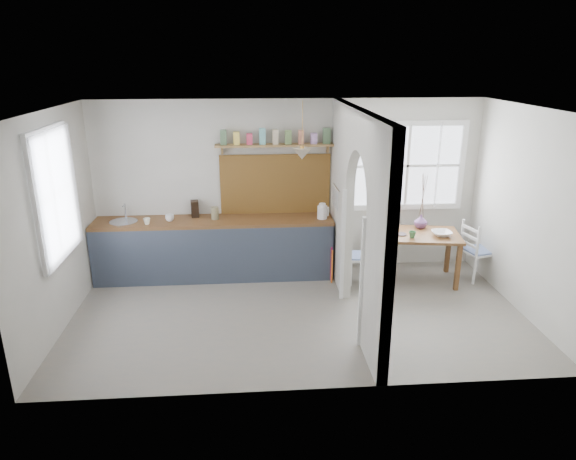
{
  "coord_description": "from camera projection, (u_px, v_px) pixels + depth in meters",
  "views": [
    {
      "loc": [
        -0.59,
        -5.93,
        3.17
      ],
      "look_at": [
        -0.11,
        0.37,
        1.03
      ],
      "focal_mm": 32.0,
      "sensor_mm": 36.0,
      "label": 1
    }
  ],
  "objects": [
    {
      "name": "partition",
      "position": [
        355.0,
        204.0,
        6.3
      ],
      "size": [
        0.12,
        3.2,
        2.6
      ],
      "color": "silver",
      "rests_on": "floor"
    },
    {
      "name": "jar",
      "position": [
        215.0,
        213.0,
        7.52
      ],
      "size": [
        0.12,
        0.12,
        0.18
      ],
      "primitive_type": "cylinder",
      "rotation": [
        0.0,
        0.0,
        0.05
      ],
      "color": "#7E7957",
      "rests_on": "counter"
    },
    {
      "name": "pendant_lamp",
      "position": [
        302.0,
        154.0,
        7.16
      ],
      "size": [
        0.26,
        0.26,
        0.16
      ],
      "primitive_type": "cone",
      "color": "beige",
      "rests_on": "ceiling"
    },
    {
      "name": "utensil_rail",
      "position": [
        337.0,
        188.0,
        7.09
      ],
      "size": [
        0.02,
        0.5,
        0.02
      ],
      "primitive_type": "cylinder",
      "rotation": [
        1.57,
        0.0,
        0.0
      ],
      "color": "silver",
      "rests_on": "partition"
    },
    {
      "name": "towel_orange",
      "position": [
        332.0,
        267.0,
        7.5
      ],
      "size": [
        0.02,
        0.03,
        0.52
      ],
      "primitive_type": "cube",
      "color": "orange",
      "rests_on": "counter"
    },
    {
      "name": "chair_left",
      "position": [
        362.0,
        256.0,
        7.49
      ],
      "size": [
        0.42,
        0.42,
        0.82
      ],
      "primitive_type": null,
      "rotation": [
        0.0,
        0.0,
        -1.7
      ],
      "color": "white",
      "rests_on": "floor"
    },
    {
      "name": "plate",
      "position": [
        401.0,
        234.0,
        7.41
      ],
      "size": [
        0.17,
        0.17,
        0.01
      ],
      "primitive_type": "cylinder",
      "rotation": [
        0.0,
        0.0,
        -0.02
      ],
      "color": "#302526",
      "rests_on": "dining_table"
    },
    {
      "name": "vase",
      "position": [
        421.0,
        221.0,
        7.68
      ],
      "size": [
        0.25,
        0.25,
        0.2
      ],
      "primitive_type": "imported",
      "rotation": [
        0.0,
        0.0,
        0.39
      ],
      "color": "#70467D",
      "rests_on": "dining_table"
    },
    {
      "name": "mug_a",
      "position": [
        147.0,
        221.0,
        7.3
      ],
      "size": [
        0.11,
        0.11,
        0.09
      ],
      "primitive_type": "imported",
      "rotation": [
        0.0,
        0.0,
        0.2
      ],
      "color": "white",
      "rests_on": "counter"
    },
    {
      "name": "ceiling",
      "position": [
        300.0,
        109.0,
        5.83
      ],
      "size": [
        5.8,
        3.2,
        0.01
      ],
      "primitive_type": "cube",
      "color": "silver",
      "rests_on": "walls"
    },
    {
      "name": "table_cup",
      "position": [
        412.0,
        235.0,
        7.27
      ],
      "size": [
        0.13,
        0.13,
        0.1
      ],
      "primitive_type": "imported",
      "rotation": [
        0.0,
        0.0,
        0.42
      ],
      "color": "#437C4A",
      "rests_on": "dining_table"
    },
    {
      "name": "floor",
      "position": [
        298.0,
        314.0,
        6.66
      ],
      "size": [
        5.8,
        3.2,
        0.01
      ],
      "primitive_type": "cube",
      "color": "gray",
      "rests_on": "ground"
    },
    {
      "name": "chair_right",
      "position": [
        479.0,
        250.0,
        7.61
      ],
      "size": [
        0.49,
        0.49,
        0.89
      ],
      "primitive_type": null,
      "rotation": [
        0.0,
        0.0,
        1.82
      ],
      "color": "white",
      "rests_on": "floor"
    },
    {
      "name": "walls",
      "position": [
        299.0,
        218.0,
        6.25
      ],
      "size": [
        5.81,
        3.21,
        2.6
      ],
      "color": "silver",
      "rests_on": "floor"
    },
    {
      "name": "dining_table",
      "position": [
        417.0,
        257.0,
        7.58
      ],
      "size": [
        1.27,
        0.95,
        0.73
      ],
      "primitive_type": null,
      "rotation": [
        0.0,
        0.0,
        -0.16
      ],
      "color": "brown",
      "rests_on": "floor"
    },
    {
      "name": "towel_magenta",
      "position": [
        331.0,
        263.0,
        7.56
      ],
      "size": [
        0.02,
        0.03,
        0.51
      ],
      "primitive_type": "cube",
      "color": "#B50F4E",
      "rests_on": "counter"
    },
    {
      "name": "shelf",
      "position": [
        275.0,
        141.0,
        7.41
      ],
      "size": [
        1.75,
        0.2,
        0.21
      ],
      "color": "olive",
      "rests_on": "walls"
    },
    {
      "name": "sink",
      "position": [
        124.0,
        222.0,
        7.43
      ],
      "size": [
        0.4,
        0.4,
        0.02
      ],
      "primitive_type": "cylinder",
      "color": "silver",
      "rests_on": "counter"
    },
    {
      "name": "mug_b",
      "position": [
        170.0,
        218.0,
        7.44
      ],
      "size": [
        0.14,
        0.14,
        0.1
      ],
      "primitive_type": "imported",
      "rotation": [
        0.0,
        0.0,
        -0.09
      ],
      "color": "white",
      "rests_on": "counter"
    },
    {
      "name": "nook_window",
      "position": [
        408.0,
        166.0,
        7.75
      ],
      "size": [
        1.76,
        0.1,
        1.3
      ],
      "primitive_type": null,
      "color": "white",
      "rests_on": "walls"
    },
    {
      "name": "bowl",
      "position": [
        442.0,
        233.0,
        7.36
      ],
      "size": [
        0.29,
        0.29,
        0.07
      ],
      "primitive_type": "imported",
      "rotation": [
        0.0,
        0.0,
        0.04
      ],
      "color": "white",
      "rests_on": "dining_table"
    },
    {
      "name": "kitchen_window",
      "position": [
        52.0,
        195.0,
        5.93
      ],
      "size": [
        0.1,
        1.16,
        1.5
      ],
      "primitive_type": null,
      "color": "white",
      "rests_on": "walls"
    },
    {
      "name": "counter",
      "position": [
        215.0,
        247.0,
        7.69
      ],
      "size": [
        3.5,
        0.6,
        0.9
      ],
      "color": "brown",
      "rests_on": "floor"
    },
    {
      "name": "knife_block",
      "position": [
        195.0,
        209.0,
        7.63
      ],
      "size": [
        0.13,
        0.17,
        0.24
      ],
      "primitive_type": "cube",
      "rotation": [
        0.0,
        0.0,
        0.15
      ],
      "color": "black",
      "rests_on": "counter"
    },
    {
      "name": "kettle",
      "position": [
        322.0,
        211.0,
        7.53
      ],
      "size": [
        0.24,
        0.22,
        0.23
      ],
      "primitive_type": null,
      "rotation": [
        0.0,
        0.0,
        0.41
      ],
      "color": "white",
      "rests_on": "counter"
    },
    {
      "name": "backsplash",
      "position": [
        275.0,
        184.0,
        7.7
      ],
      "size": [
        1.65,
        0.03,
        0.9
      ],
      "primitive_type": "cube",
      "color": "brown",
      "rests_on": "walls"
    }
  ]
}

